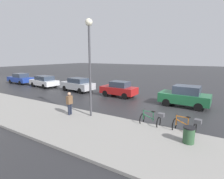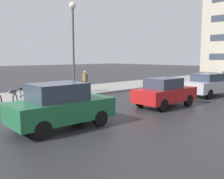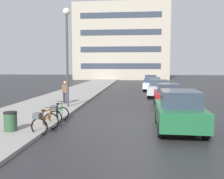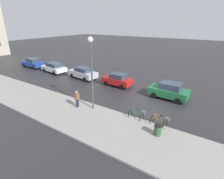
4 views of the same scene
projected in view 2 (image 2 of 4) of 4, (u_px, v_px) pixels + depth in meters
ground_plane at (55, 116)px, 11.62m from camera, size 140.00×140.00×0.00m
sidewalk_kerb at (118, 86)px, 22.73m from camera, size 4.80×60.00×0.14m
bicycle_second at (21, 96)px, 14.23m from camera, size 0.73×1.37×0.99m
car_green at (61, 106)px, 9.55m from camera, size 2.00×3.98×1.74m
car_red at (165, 92)px, 13.68m from camera, size 1.84×3.76×1.59m
car_silver at (209, 84)px, 17.54m from camera, size 2.22×4.43×1.59m
pedestrian at (85, 80)px, 18.75m from camera, size 0.40×0.25×1.71m
streetlamp at (73, 32)px, 16.95m from camera, size 0.46×0.46×6.39m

